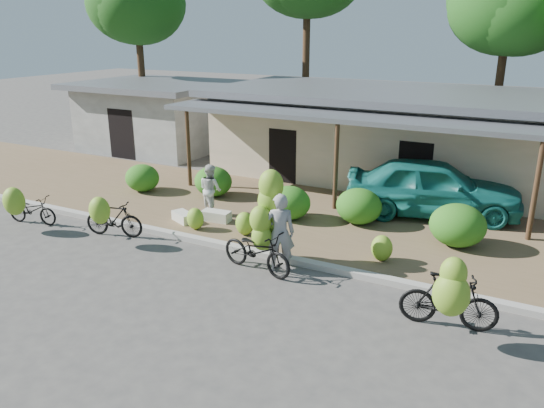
% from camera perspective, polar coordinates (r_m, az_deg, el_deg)
% --- Properties ---
extents(ground, '(100.00, 100.00, 0.00)m').
position_cam_1_polar(ground, '(11.94, -4.09, -9.47)').
color(ground, '#43413E').
rests_on(ground, ground).
extents(sidewalk, '(60.00, 6.00, 0.12)m').
position_cam_1_polar(sidewalk, '(16.01, 5.29, -1.79)').
color(sidewalk, brown).
rests_on(sidewalk, ground).
extents(curb, '(60.00, 0.25, 0.15)m').
position_cam_1_polar(curb, '(13.47, 0.37, -5.67)').
color(curb, '#A8A399').
rests_on(curb, ground).
extents(shop_main, '(13.00, 8.50, 3.35)m').
position_cam_1_polar(shop_main, '(21.00, 11.69, 7.50)').
color(shop_main, beige).
rests_on(shop_main, ground).
extents(shop_grey, '(7.00, 6.00, 3.15)m').
position_cam_1_polar(shop_grey, '(26.25, -12.27, 9.37)').
color(shop_grey, '#ACACA6').
rests_on(shop_grey, ground).
extents(tree_back_left, '(5.07, 4.95, 8.67)m').
position_cam_1_polar(tree_back_left, '(29.33, -14.54, 20.29)').
color(tree_back_left, '#452C1B').
rests_on(tree_back_left, ground).
extents(tree_center_right, '(5.12, 4.99, 8.39)m').
position_cam_1_polar(tree_center_right, '(25.67, 23.78, 19.04)').
color(tree_center_right, '#452C1B').
rests_on(tree_center_right, ground).
extents(hedge_0, '(1.22, 1.10, 0.95)m').
position_cam_1_polar(hedge_0, '(19.05, -13.78, 2.75)').
color(hedge_0, '#266216').
rests_on(hedge_0, sidewalk).
extents(hedge_1, '(1.31, 1.18, 1.02)m').
position_cam_1_polar(hedge_1, '(18.05, -6.35, 2.43)').
color(hedge_1, '#266216').
rests_on(hedge_1, sidewalk).
extents(hedge_2, '(1.28, 1.15, 1.00)m').
position_cam_1_polar(hedge_2, '(15.79, 1.89, 0.15)').
color(hedge_2, '#266216').
rests_on(hedge_2, sidewalk).
extents(hedge_3, '(1.34, 1.21, 1.05)m').
position_cam_1_polar(hedge_3, '(15.61, 9.33, -0.23)').
color(hedge_3, '#266216').
rests_on(hedge_3, sidewalk).
extents(hedge_4, '(1.45, 1.31, 1.13)m').
position_cam_1_polar(hedge_4, '(14.63, 19.34, -2.17)').
color(hedge_4, '#266216').
rests_on(hedge_4, sidewalk).
extents(bike_far_left, '(1.71, 1.35, 1.31)m').
position_cam_1_polar(bike_far_left, '(17.13, -24.82, -0.35)').
color(bike_far_left, black).
rests_on(bike_far_left, ground).
extents(bike_left, '(1.79, 1.33, 1.35)m').
position_cam_1_polar(bike_left, '(15.28, -16.93, -1.35)').
color(bike_left, black).
rests_on(bike_left, ground).
extents(bike_center, '(2.08, 1.35, 2.42)m').
position_cam_1_polar(bike_center, '(12.69, -1.02, -3.19)').
color(bike_center, black).
rests_on(bike_center, ground).
extents(bike_right, '(1.93, 1.34, 1.74)m').
position_cam_1_polar(bike_right, '(10.72, 18.56, -9.54)').
color(bike_right, black).
rests_on(bike_right, ground).
extents(loose_banana_a, '(0.51, 0.43, 0.63)m').
position_cam_1_polar(loose_banana_a, '(15.17, -8.25, -1.57)').
color(loose_banana_a, '#6EA82A').
rests_on(loose_banana_a, sidewalk).
extents(loose_banana_b, '(0.53, 0.45, 0.66)m').
position_cam_1_polar(loose_banana_b, '(14.62, -2.96, -2.12)').
color(loose_banana_b, '#6EA82A').
rests_on(loose_banana_b, sidewalk).
extents(loose_banana_c, '(0.53, 0.45, 0.66)m').
position_cam_1_polar(loose_banana_c, '(13.29, 11.73, -4.66)').
color(loose_banana_c, '#6EA82A').
rests_on(loose_banana_c, sidewalk).
extents(sack_near, '(0.88, 0.47, 0.30)m').
position_cam_1_polar(sack_near, '(15.81, -6.02, -1.28)').
color(sack_near, beige).
rests_on(sack_near, sidewalk).
extents(sack_far, '(0.84, 0.66, 0.28)m').
position_cam_1_polar(sack_far, '(15.88, -9.53, -1.38)').
color(sack_far, beige).
rests_on(sack_far, sidewalk).
extents(vendor, '(0.84, 0.73, 1.94)m').
position_cam_1_polar(vendor, '(12.55, 0.85, -3.10)').
color(vendor, gray).
rests_on(vendor, ground).
extents(bystander, '(0.91, 0.82, 1.55)m').
position_cam_1_polar(bystander, '(16.27, -6.62, 1.60)').
color(bystander, silver).
rests_on(bystander, sidewalk).
extents(teal_van, '(5.52, 3.35, 1.76)m').
position_cam_1_polar(teal_van, '(16.72, 16.88, 1.74)').
color(teal_van, '#19736C').
rests_on(teal_van, sidewalk).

